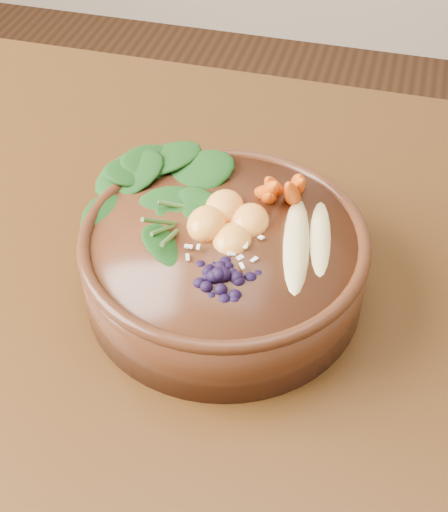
{
  "coord_description": "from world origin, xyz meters",
  "views": [
    {
      "loc": [
        -0.1,
        -0.38,
        1.23
      ],
      "look_at": [
        -0.22,
        0.06,
        0.79
      ],
      "focal_mm": 50.0,
      "sensor_mm": 36.0,
      "label": 1
    }
  ],
  "objects_px": {
    "blueberry_pile": "(219,264)",
    "kale_heap": "(188,178)",
    "mandarin_cluster": "(228,212)",
    "banana_halves": "(310,230)",
    "stoneware_bowl": "(224,264)",
    "dining_table": "(446,456)",
    "carrot_cluster": "(284,161)"
  },
  "relations": [
    {
      "from": "kale_heap",
      "to": "carrot_cluster",
      "type": "xyz_separation_m",
      "value": [
        0.08,
        0.03,
        0.02
      ]
    },
    {
      "from": "stoneware_bowl",
      "to": "kale_heap",
      "type": "height_order",
      "value": "kale_heap"
    },
    {
      "from": "blueberry_pile",
      "to": "kale_heap",
      "type": "bearing_deg",
      "value": 119.91
    },
    {
      "from": "kale_heap",
      "to": "dining_table",
      "type": "bearing_deg",
      "value": -21.57
    },
    {
      "from": "stoneware_bowl",
      "to": "kale_heap",
      "type": "relative_size",
      "value": 1.53
    },
    {
      "from": "kale_heap",
      "to": "stoneware_bowl",
      "type": "bearing_deg",
      "value": -45.02
    },
    {
      "from": "carrot_cluster",
      "to": "mandarin_cluster",
      "type": "distance_m",
      "value": 0.07
    },
    {
      "from": "dining_table",
      "to": "mandarin_cluster",
      "type": "distance_m",
      "value": 0.29
    },
    {
      "from": "carrot_cluster",
      "to": "banana_halves",
      "type": "xyz_separation_m",
      "value": [
        0.04,
        -0.06,
        -0.02
      ]
    },
    {
      "from": "kale_heap",
      "to": "mandarin_cluster",
      "type": "distance_m",
      "value": 0.05
    },
    {
      "from": "stoneware_bowl",
      "to": "carrot_cluster",
      "type": "distance_m",
      "value": 0.11
    },
    {
      "from": "kale_heap",
      "to": "banana_halves",
      "type": "relative_size",
      "value": 1.13
    },
    {
      "from": "stoneware_bowl",
      "to": "banana_halves",
      "type": "height_order",
      "value": "banana_halves"
    },
    {
      "from": "banana_halves",
      "to": "kale_heap",
      "type": "bearing_deg",
      "value": 156.45
    },
    {
      "from": "blueberry_pile",
      "to": "banana_halves",
      "type": "bearing_deg",
      "value": 46.59
    },
    {
      "from": "banana_halves",
      "to": "mandarin_cluster",
      "type": "bearing_deg",
      "value": 170.25
    },
    {
      "from": "dining_table",
      "to": "kale_heap",
      "type": "distance_m",
      "value": 0.34
    },
    {
      "from": "dining_table",
      "to": "blueberry_pile",
      "type": "height_order",
      "value": "blueberry_pile"
    },
    {
      "from": "dining_table",
      "to": "mandarin_cluster",
      "type": "bearing_deg",
      "value": 161.21
    },
    {
      "from": "dining_table",
      "to": "blueberry_pile",
      "type": "relative_size",
      "value": 13.79
    },
    {
      "from": "mandarin_cluster",
      "to": "blueberry_pile",
      "type": "height_order",
      "value": "blueberry_pile"
    },
    {
      "from": "banana_halves",
      "to": "carrot_cluster",
      "type": "bearing_deg",
      "value": 113.06
    },
    {
      "from": "carrot_cluster",
      "to": "blueberry_pile",
      "type": "xyz_separation_m",
      "value": [
        -0.03,
        -0.12,
        -0.02
      ]
    },
    {
      "from": "dining_table",
      "to": "kale_heap",
      "type": "height_order",
      "value": "kale_heap"
    },
    {
      "from": "stoneware_bowl",
      "to": "mandarin_cluster",
      "type": "relative_size",
      "value": 3.15
    },
    {
      "from": "dining_table",
      "to": "stoneware_bowl",
      "type": "bearing_deg",
      "value": 164.84
    },
    {
      "from": "kale_heap",
      "to": "blueberry_pile",
      "type": "relative_size",
      "value": 1.42
    },
    {
      "from": "carrot_cluster",
      "to": "dining_table",
      "type": "bearing_deg",
      "value": -43.49
    },
    {
      "from": "kale_heap",
      "to": "mandarin_cluster",
      "type": "bearing_deg",
      "value": -33.68
    },
    {
      "from": "banana_halves",
      "to": "stoneware_bowl",
      "type": "bearing_deg",
      "value": -177.26
    },
    {
      "from": "kale_heap",
      "to": "carrot_cluster",
      "type": "bearing_deg",
      "value": 18.62
    },
    {
      "from": "stoneware_bowl",
      "to": "mandarin_cluster",
      "type": "height_order",
      "value": "mandarin_cluster"
    }
  ]
}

